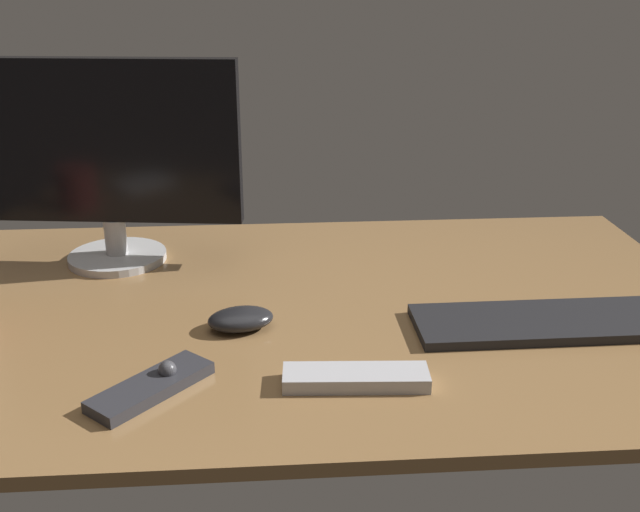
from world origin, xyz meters
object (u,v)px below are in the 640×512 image
at_px(monitor, 107,155).
at_px(tv_remote, 356,378).
at_px(computer_mouse, 241,319).
at_px(media_remote, 153,385).
at_px(keyboard, 555,322).

relative_size(monitor, tv_remote, 2.48).
distance_m(monitor, computer_mouse, 0.43).
height_order(monitor, media_remote, monitor).
bearing_deg(monitor, tv_remote, -43.43).
bearing_deg(media_remote, keyboard, -33.69).
relative_size(keyboard, computer_mouse, 4.31).
height_order(computer_mouse, media_remote, same).
relative_size(computer_mouse, media_remote, 0.60).
height_order(monitor, keyboard, monitor).
bearing_deg(monitor, media_remote, -67.96).
height_order(keyboard, media_remote, media_remote).
xyz_separation_m(computer_mouse, media_remote, (-0.11, -0.17, -0.01)).
bearing_deg(tv_remote, media_remote, -176.97).
relative_size(keyboard, media_remote, 2.61).
relative_size(keyboard, tv_remote, 2.25).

